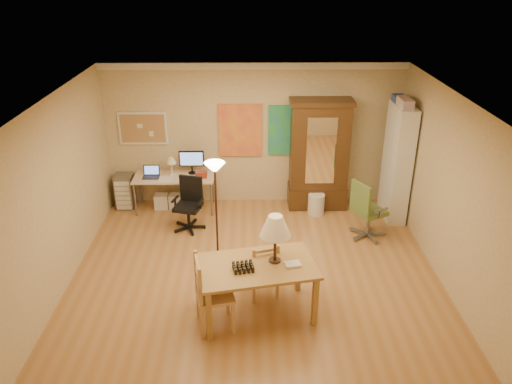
{
  "coord_description": "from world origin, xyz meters",
  "views": [
    {
      "loc": [
        -0.08,
        -6.42,
        4.33
      ],
      "look_at": [
        0.02,
        0.3,
        1.2
      ],
      "focal_mm": 35.0,
      "sensor_mm": 36.0,
      "label": 1
    }
  ],
  "objects_px": {
    "dining_table": "(264,254)",
    "bookshelf": "(397,163)",
    "office_chair_green": "(366,222)",
    "computer_desk": "(177,189)",
    "armoire": "(319,162)",
    "office_chair_black": "(189,215)"
  },
  "relations": [
    {
      "from": "office_chair_green",
      "to": "bookshelf",
      "type": "xyz_separation_m",
      "value": [
        0.64,
        0.78,
        0.77
      ]
    },
    {
      "from": "dining_table",
      "to": "bookshelf",
      "type": "relative_size",
      "value": 0.79
    },
    {
      "from": "dining_table",
      "to": "armoire",
      "type": "relative_size",
      "value": 0.79
    },
    {
      "from": "dining_table",
      "to": "bookshelf",
      "type": "height_order",
      "value": "bookshelf"
    },
    {
      "from": "bookshelf",
      "to": "office_chair_green",
      "type": "bearing_deg",
      "value": -129.48
    },
    {
      "from": "office_chair_green",
      "to": "bookshelf",
      "type": "bearing_deg",
      "value": 50.52
    },
    {
      "from": "office_chair_green",
      "to": "bookshelf",
      "type": "relative_size",
      "value": 0.49
    },
    {
      "from": "office_chair_green",
      "to": "armoire",
      "type": "distance_m",
      "value": 1.54
    },
    {
      "from": "dining_table",
      "to": "computer_desk",
      "type": "bearing_deg",
      "value": 116.53
    },
    {
      "from": "office_chair_black",
      "to": "office_chair_green",
      "type": "distance_m",
      "value": 3.07
    },
    {
      "from": "computer_desk",
      "to": "bookshelf",
      "type": "relative_size",
      "value": 0.71
    },
    {
      "from": "armoire",
      "to": "dining_table",
      "type": "bearing_deg",
      "value": -109.27
    },
    {
      "from": "dining_table",
      "to": "office_chair_black",
      "type": "relative_size",
      "value": 1.76
    },
    {
      "from": "office_chair_green",
      "to": "armoire",
      "type": "height_order",
      "value": "armoire"
    },
    {
      "from": "dining_table",
      "to": "armoire",
      "type": "xyz_separation_m",
      "value": [
        1.12,
        3.19,
        0.01
      ]
    },
    {
      "from": "computer_desk",
      "to": "office_chair_green",
      "type": "distance_m",
      "value": 3.55
    },
    {
      "from": "armoire",
      "to": "office_chair_green",
      "type": "bearing_deg",
      "value": -60.32
    },
    {
      "from": "dining_table",
      "to": "bookshelf",
      "type": "bearing_deg",
      "value": 48.31
    },
    {
      "from": "dining_table",
      "to": "office_chair_black",
      "type": "bearing_deg",
      "value": 118.13
    },
    {
      "from": "office_chair_black",
      "to": "bookshelf",
      "type": "relative_size",
      "value": 0.45
    },
    {
      "from": "armoire",
      "to": "bookshelf",
      "type": "relative_size",
      "value": 0.99
    },
    {
      "from": "bookshelf",
      "to": "armoire",
      "type": "bearing_deg",
      "value": 161.77
    }
  ]
}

